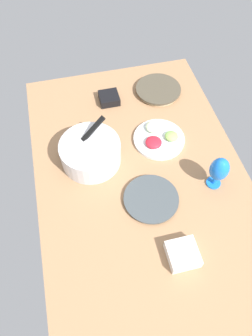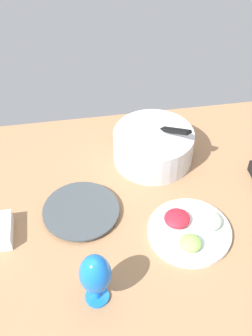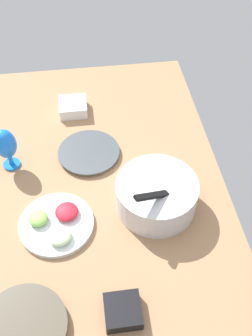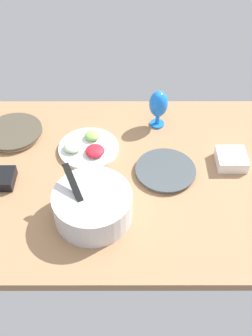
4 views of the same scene
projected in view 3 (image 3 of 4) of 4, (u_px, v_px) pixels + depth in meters
The scene contains 8 objects.
ground_plane at pixel (95, 187), 156.15cm from camera, with size 160.00×104.00×4.00cm, color #99704C.
dinner_plate_left at pixel (90, 153), 164.34cm from camera, with size 26.11×26.11×2.04cm.
dinner_plate_right at pixel (24, 328), 116.16cm from camera, with size 26.96×26.96×2.93cm.
mixing_bowl at pixel (157, 194), 142.78cm from camera, with size 30.20×30.20×19.67cm.
fruit_platter at pixel (57, 223), 140.29cm from camera, with size 27.34×27.34×5.18cm.
hurricane_glass_blue at pixel (6, 145), 152.31cm from camera, with size 8.86×8.86×19.25cm.
square_bowl_white at pixel (74, 106), 181.39cm from camera, with size 12.71×12.71×5.32cm.
square_bowl_black at pixel (124, 311), 118.50cm from camera, with size 11.26×11.26×4.59cm.
Camera 3 is at (97.90, -0.29, 120.53)cm, focal length 41.43 mm.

